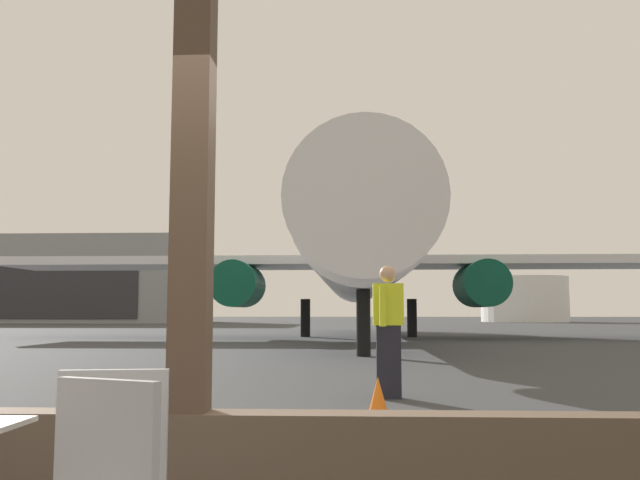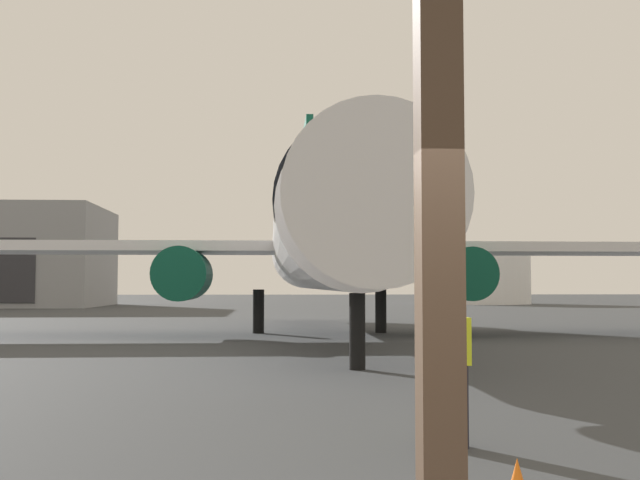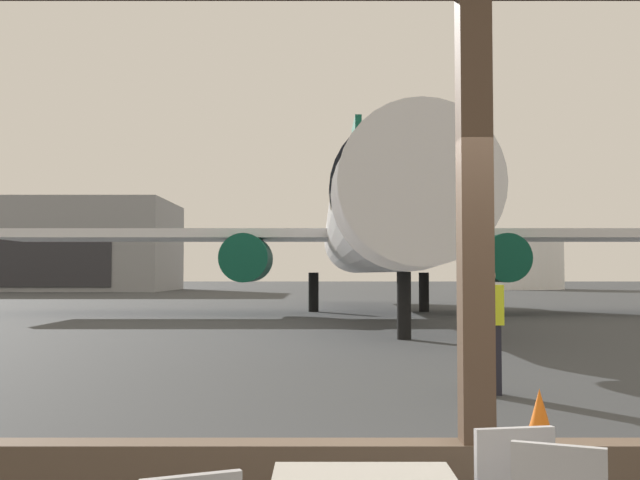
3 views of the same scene
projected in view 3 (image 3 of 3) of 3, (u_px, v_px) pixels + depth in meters
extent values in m
plane|color=#383A3D|center=(333.00, 301.00, 44.52)|extent=(220.00, 220.00, 0.00)
cube|color=#4C3828|center=(472.00, 263.00, 4.64)|extent=(0.20, 0.20, 3.44)
cube|color=#B2B2B7|center=(512.00, 475.00, 3.55)|extent=(0.40, 0.11, 0.45)
cylinder|color=silver|center=(368.00, 228.00, 30.93)|extent=(3.72, 26.24, 3.72)
cone|color=silver|center=(412.00, 188.00, 16.53)|extent=(3.54, 2.60, 3.54)
cylinder|color=black|center=(402.00, 191.00, 18.43)|extent=(3.80, 0.90, 3.80)
cube|color=silver|center=(173.00, 235.00, 31.14)|extent=(14.53, 4.20, 0.36)
cube|color=silver|center=(561.00, 236.00, 31.20)|extent=(14.53, 4.20, 0.36)
cylinder|color=#0C4C38|center=(244.00, 258.00, 29.70)|extent=(1.90, 3.20, 1.90)
cylinder|color=#0C4C38|center=(495.00, 258.00, 29.75)|extent=(1.90, 3.20, 1.90)
cube|color=#0C4C38|center=(354.00, 167.00, 42.74)|extent=(0.36, 4.40, 5.20)
cylinder|color=black|center=(401.00, 306.00, 18.60)|extent=(0.36, 0.36, 1.70)
cylinder|color=black|center=(311.00, 292.00, 32.05)|extent=(0.44, 0.44, 1.70)
cylinder|color=black|center=(421.00, 292.00, 32.07)|extent=(0.44, 0.44, 1.70)
cube|color=black|center=(485.00, 360.00, 10.12)|extent=(0.32, 0.20, 0.95)
cube|color=yellow|center=(485.00, 305.00, 10.15)|extent=(0.40, 0.22, 0.55)
sphere|color=tan|center=(484.00, 275.00, 10.17)|extent=(0.22, 0.22, 0.22)
cylinder|color=yellow|center=(487.00, 306.00, 10.38)|extent=(0.09, 0.09, 0.52)
cylinder|color=yellow|center=(482.00, 307.00, 9.93)|extent=(0.09, 0.09, 0.52)
cone|color=orange|center=(536.00, 420.00, 6.87)|extent=(0.32, 0.32, 0.58)
cube|color=black|center=(537.00, 450.00, 6.86)|extent=(0.36, 0.36, 0.03)
cube|color=gray|center=(36.00, 246.00, 72.24)|extent=(25.70, 13.73, 8.67)
cube|color=#2D2D33|center=(6.00, 258.00, 65.27)|extent=(17.99, 0.10, 5.20)
cylinder|color=white|center=(514.00, 266.00, 78.66)|extent=(9.52, 9.52, 4.97)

